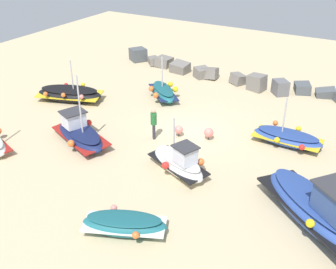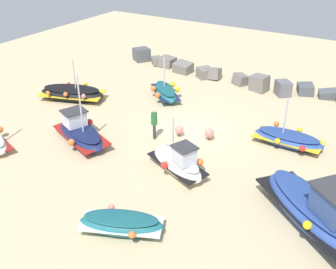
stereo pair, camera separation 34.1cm
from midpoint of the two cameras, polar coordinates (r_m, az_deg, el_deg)
ground_plane at (r=22.07m, az=2.59°, el=0.34°), size 46.35×46.35×0.00m
fishing_boat_0 at (r=21.38m, az=-12.79°, el=0.17°), size 4.21×2.84×3.83m
fishing_boat_1 at (r=18.37m, az=1.01°, el=-3.95°), size 3.49×2.39×2.68m
fishing_boat_2 at (r=26.17m, az=-1.03°, el=6.00°), size 3.14×3.08×2.68m
fishing_boat_3 at (r=16.30m, az=19.63°, el=-9.83°), size 5.25×4.70×2.24m
fishing_boat_4 at (r=26.51m, az=-14.04°, el=5.57°), size 4.47×2.87×2.72m
fishing_boat_7 at (r=21.57m, az=16.03°, el=-0.44°), size 3.55×1.99×2.55m
fishing_boat_8 at (r=15.37m, az=-6.79°, el=-12.41°), size 3.38×2.35×0.73m
person_walking at (r=20.99m, az=-2.49°, el=1.80°), size 0.32×0.32×1.70m
breakwater_rocks at (r=29.34m, az=8.18°, el=8.24°), size 20.16×2.70×1.21m
mooring_buoy_0 at (r=21.20m, az=5.30°, el=0.25°), size 0.50×0.50×0.66m
mooring_buoy_1 at (r=21.43m, az=1.07°, el=0.69°), size 0.45×0.45×0.64m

